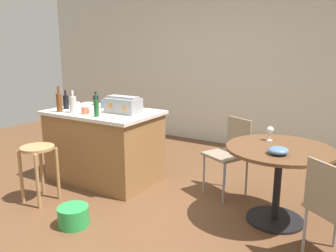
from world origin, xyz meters
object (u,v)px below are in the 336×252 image
(kitchen_island, at_px, (105,145))
(bottle_2, at_px, (96,108))
(bottle_1, at_px, (73,104))
(serving_bowl, at_px, (278,151))
(bottle_3, at_px, (66,102))
(plastic_bucket, at_px, (73,216))
(wooden_stool, at_px, (38,160))
(folding_chair_near, at_px, (230,150))
(folding_chair_far, at_px, (335,206))
(bottle_0, at_px, (59,102))
(toolbox, at_px, (123,105))
(bottle_4, at_px, (96,100))
(wine_glass, at_px, (270,130))
(cup_2, at_px, (77,105))
(cup_1, at_px, (85,111))
(dining_table, at_px, (279,165))
(cup_0, at_px, (104,104))

(kitchen_island, distance_m, bottle_2, 0.64)
(bottle_1, distance_m, serving_bowl, 2.42)
(bottle_2, height_order, bottle_3, bottle_2)
(plastic_bucket, bearing_deg, wooden_stool, 163.96)
(kitchen_island, height_order, bottle_2, bottle_2)
(folding_chair_near, xyz_separation_m, folding_chair_far, (1.17, -0.88, -0.02))
(folding_chair_near, relative_size, bottle_0, 2.83)
(toolbox, distance_m, bottle_4, 0.72)
(bottle_2, xyz_separation_m, bottle_4, (-0.54, 0.57, -0.03))
(wine_glass, distance_m, serving_bowl, 0.46)
(toolbox, bearing_deg, serving_bowl, -6.80)
(bottle_3, bearing_deg, bottle_1, -27.15)
(bottle_1, bearing_deg, bottle_4, 104.33)
(cup_2, bearing_deg, wooden_stool, -75.33)
(toolbox, relative_size, cup_1, 3.32)
(bottle_0, xyz_separation_m, plastic_bucket, (0.95, -0.76, -0.91))
(wine_glass, xyz_separation_m, plastic_bucket, (-1.46, -1.29, -0.76))
(bottle_3, bearing_deg, toolbox, 10.79)
(bottle_4, bearing_deg, plastic_bucket, -56.03)
(wine_glass, bearing_deg, cup_2, -173.68)
(kitchen_island, distance_m, bottle_1, 0.65)
(wine_glass, bearing_deg, serving_bowl, -66.01)
(bottle_2, height_order, bottle_4, bottle_2)
(bottle_3, distance_m, cup_2, 0.15)
(toolbox, distance_m, bottle_1, 0.61)
(bottle_2, bearing_deg, plastic_bucket, -64.61)
(folding_chair_far, height_order, cup_1, cup_1)
(bottle_2, xyz_separation_m, wine_glass, (1.83, 0.52, -0.14))
(dining_table, xyz_separation_m, folding_chair_near, (-0.63, 0.38, -0.05))
(wooden_stool, distance_m, bottle_4, 1.26)
(bottle_3, distance_m, cup_0, 0.48)
(bottle_2, distance_m, plastic_bucket, 1.23)
(bottle_4, distance_m, cup_2, 0.32)
(bottle_1, xyz_separation_m, plastic_bucket, (0.77, -0.80, -0.90))
(bottle_3, relative_size, cup_0, 1.93)
(bottle_1, xyz_separation_m, cup_1, (0.19, 0.01, -0.06))
(bottle_3, bearing_deg, wine_glass, 7.87)
(folding_chair_near, bearing_deg, bottle_2, -152.53)
(bottle_2, bearing_deg, bottle_4, 133.25)
(bottle_1, bearing_deg, bottle_3, 152.85)
(bottle_0, height_order, wine_glass, bottle_0)
(bottle_0, xyz_separation_m, cup_0, (0.27, 0.51, -0.07))
(toolbox, height_order, bottle_1, bottle_1)
(dining_table, xyz_separation_m, bottle_2, (-1.98, -0.32, 0.42))
(bottle_2, height_order, serving_bowl, bottle_2)
(cup_0, relative_size, serving_bowl, 0.68)
(folding_chair_near, relative_size, toolbox, 2.11)
(bottle_2, relative_size, wine_glass, 1.81)
(dining_table, bearing_deg, bottle_2, -170.78)
(folding_chair_near, relative_size, cup_0, 7.14)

